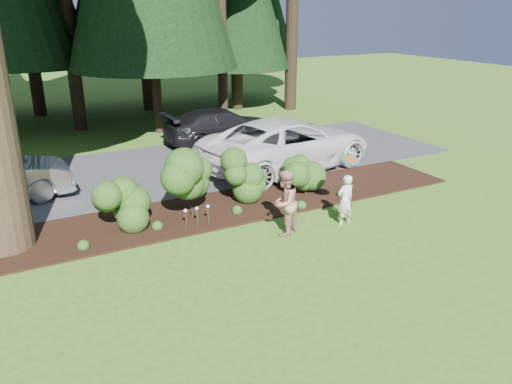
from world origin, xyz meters
TOP-DOWN VIEW (x-y plane):
  - ground at (0.00, 0.00)m, footprint 80.00×80.00m
  - mulch_bed at (0.00, 3.25)m, footprint 16.00×2.50m
  - driveway at (0.00, 7.50)m, footprint 22.00×6.00m
  - shrub_row at (0.77, 3.14)m, footprint 6.53×1.60m
  - lily_cluster at (-0.30, 2.40)m, footprint 0.69×0.09m
  - car_white_suv at (4.21, 5.52)m, footprint 6.64×3.95m
  - car_dark_suv at (3.71, 9.80)m, footprint 4.80×2.06m
  - child at (3.11, 0.86)m, footprint 0.49×0.33m
  - adult at (1.46, 1.07)m, footprint 1.00×0.96m
  - frisbee at (3.37, 1.10)m, footprint 0.50×0.49m

SIDE VIEW (x-z plane):
  - ground at x=0.00m, z-range 0.00..0.00m
  - driveway at x=0.00m, z-range 0.00..0.03m
  - mulch_bed at x=0.00m, z-range 0.00..0.05m
  - lily_cluster at x=-0.30m, z-range 0.21..0.78m
  - child at x=3.11m, z-range 0.00..1.33m
  - car_dark_suv at x=3.71m, z-range 0.03..1.41m
  - shrub_row at x=0.77m, z-range 0.00..1.61m
  - adult at x=1.46m, z-range 0.00..1.63m
  - car_white_suv at x=4.21m, z-range 0.03..1.76m
  - frisbee at x=3.37m, z-range 1.53..1.71m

